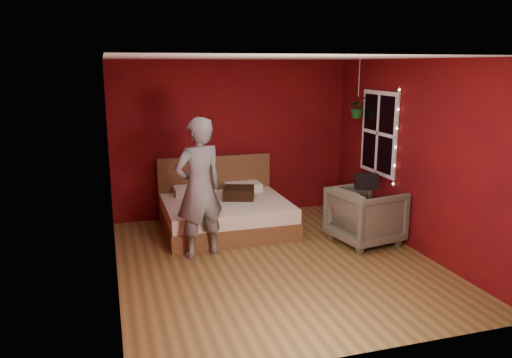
# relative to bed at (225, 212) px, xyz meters

# --- Properties ---
(floor) EXTENTS (4.50, 4.50, 0.00)m
(floor) POSITION_rel_bed_xyz_m (0.33, -1.48, -0.27)
(floor) COLOR olive
(floor) RESTS_ON ground
(room_walls) EXTENTS (4.04, 4.54, 2.62)m
(room_walls) POSITION_rel_bed_xyz_m (0.33, -1.48, 1.41)
(room_walls) COLOR #650C0A
(room_walls) RESTS_ON ground
(window) EXTENTS (0.05, 0.97, 1.27)m
(window) POSITION_rel_bed_xyz_m (2.29, -0.58, 1.23)
(window) COLOR white
(window) RESTS_ON room_walls
(fairy_lights) EXTENTS (0.04, 0.04, 1.45)m
(fairy_lights) POSITION_rel_bed_xyz_m (2.27, -1.11, 1.23)
(fairy_lights) COLOR silver
(fairy_lights) RESTS_ON room_walls
(bed) EXTENTS (1.90, 1.61, 1.04)m
(bed) POSITION_rel_bed_xyz_m (0.00, 0.00, 0.00)
(bed) COLOR brown
(bed) RESTS_ON ground
(person) EXTENTS (0.78, 0.63, 1.87)m
(person) POSITION_rel_bed_xyz_m (-0.57, -0.98, 0.66)
(person) COLOR slate
(person) RESTS_ON ground
(armchair) EXTENTS (1.03, 1.01, 0.81)m
(armchair) POSITION_rel_bed_xyz_m (1.80, -1.18, 0.13)
(armchair) COLOR #5A5A47
(armchair) RESTS_ON ground
(handbag) EXTENTS (0.34, 0.23, 0.22)m
(handbag) POSITION_rel_bed_xyz_m (1.76, -1.21, 0.65)
(handbag) COLOR black
(handbag) RESTS_ON armchair
(throw_pillow) EXTENTS (0.59, 0.59, 0.17)m
(throw_pillow) POSITION_rel_bed_xyz_m (0.24, 0.03, 0.29)
(throw_pillow) COLOR black
(throw_pillow) RESTS_ON bed
(hanging_plant) EXTENTS (0.38, 0.36, 0.92)m
(hanging_plant) POSITION_rel_bed_xyz_m (2.18, -0.09, 1.58)
(hanging_plant) COLOR silver
(hanging_plant) RESTS_ON room_walls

